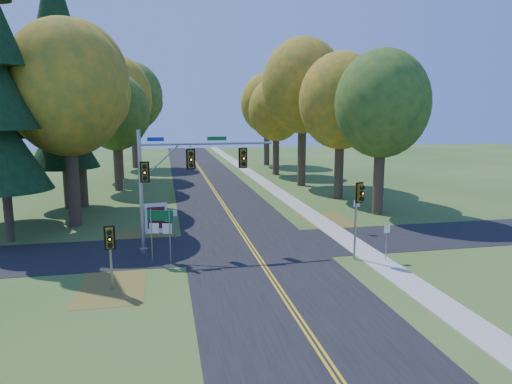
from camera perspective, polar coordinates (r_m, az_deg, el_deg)
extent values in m
plane|color=#2D4E1B|center=(25.76, 0.15, -8.02)|extent=(160.00, 160.00, 0.00)
cube|color=black|center=(25.76, 0.15, -8.00)|extent=(8.00, 160.00, 0.02)
cube|color=black|center=(27.63, -0.69, -6.75)|extent=(60.00, 6.00, 0.02)
cube|color=gold|center=(25.74, -0.07, -7.98)|extent=(0.10, 160.00, 0.01)
cube|color=gold|center=(25.78, 0.37, -7.95)|extent=(0.10, 160.00, 0.01)
cube|color=#9E998E|center=(27.62, 12.95, -6.97)|extent=(1.60, 160.00, 0.06)
cube|color=brown|center=(29.15, -14.18, -6.17)|extent=(4.00, 6.00, 0.00)
cube|color=brown|center=(33.18, 9.63, -4.04)|extent=(3.50, 8.00, 0.00)
cube|color=brown|center=(22.60, -17.55, -11.10)|extent=(3.00, 5.00, 0.00)
cylinder|color=#38281C|center=(34.20, -21.91, 1.54)|extent=(0.86, 0.86, 6.75)
ellipsoid|color=orange|center=(33.93, -22.60, 11.91)|extent=(8.00, 8.00, 9.20)
sphere|color=orange|center=(34.83, -19.51, 10.71)|extent=(4.80, 4.80, 4.80)
sphere|color=orange|center=(33.49, -25.37, 13.13)|extent=(4.40, 4.40, 4.40)
cylinder|color=#38281C|center=(36.93, 15.09, 1.96)|extent=(0.83, 0.83, 6.08)
ellipsoid|color=#5B7524|center=(36.61, 15.49, 10.61)|extent=(7.20, 7.20, 8.28)
sphere|color=#5B7524|center=(38.22, 16.65, 9.43)|extent=(4.32, 4.32, 4.32)
sphere|color=#5B7524|center=(35.43, 14.22, 11.86)|extent=(3.96, 3.96, 3.96)
cylinder|color=#38281C|center=(41.01, -21.07, 3.35)|extent=(0.89, 0.89, 7.42)
ellipsoid|color=orange|center=(40.87, -21.67, 12.75)|extent=(8.60, 8.60, 9.89)
sphere|color=orange|center=(41.85, -18.92, 11.65)|extent=(5.16, 5.16, 5.16)
sphere|color=orange|center=(40.37, -24.13, 13.86)|extent=(4.73, 4.73, 4.73)
cylinder|color=#38281C|center=(42.83, 10.33, 3.35)|extent=(0.84, 0.84, 6.30)
ellipsoid|color=orange|center=(42.58, 10.58, 11.14)|extent=(7.60, 7.60, 8.74)
sphere|color=orange|center=(44.20, 11.85, 10.06)|extent=(4.56, 4.56, 4.56)
sphere|color=orange|center=(41.41, 9.27, 12.27)|extent=(4.18, 4.18, 4.18)
cylinder|color=#38281C|center=(48.90, -16.90, 3.49)|extent=(0.81, 0.81, 5.62)
ellipsoid|color=#5B7524|center=(48.63, -17.21, 9.57)|extent=(6.80, 6.80, 7.82)
sphere|color=#5B7524|center=(49.54, -15.47, 8.87)|extent=(4.08, 4.08, 4.08)
sphere|color=#5B7524|center=(48.09, -18.76, 10.30)|extent=(3.74, 3.74, 3.74)
cylinder|color=#38281C|center=(50.01, 5.74, 5.16)|extent=(0.90, 0.90, 7.65)
ellipsoid|color=orange|center=(49.91, 5.88, 13.09)|extent=(8.80, 8.80, 10.12)
sphere|color=orange|center=(51.67, 7.33, 11.97)|extent=(5.28, 5.28, 5.28)
sphere|color=orange|center=(48.69, 4.43, 14.23)|extent=(4.84, 4.84, 4.84)
cylinder|color=#38281C|center=(57.52, -16.74, 5.08)|extent=(0.87, 0.87, 6.98)
ellipsoid|color=orange|center=(57.38, -17.06, 11.41)|extent=(8.20, 8.20, 9.43)
sphere|color=orange|center=(58.46, -15.28, 10.65)|extent=(4.92, 4.92, 4.92)
sphere|color=orange|center=(56.75, -18.66, 12.18)|extent=(4.51, 4.51, 4.51)
cylinder|color=#38281C|center=(58.75, 2.51, 5.03)|extent=(0.82, 0.82, 5.85)
ellipsoid|color=orange|center=(58.54, 2.55, 10.28)|extent=(7.00, 7.00, 8.05)
sphere|color=orange|center=(59.91, 3.62, 9.59)|extent=(4.20, 4.20, 4.20)
sphere|color=orange|center=(57.58, 1.53, 10.99)|extent=(3.85, 3.85, 3.85)
cylinder|color=#38281C|center=(68.27, -14.93, 5.96)|extent=(0.88, 0.88, 7.20)
ellipsoid|color=#5B7524|center=(68.17, -15.18, 11.45)|extent=(8.40, 8.40, 9.66)
sphere|color=#5B7524|center=(69.32, -13.67, 10.78)|extent=(5.04, 5.04, 5.04)
sphere|color=#5B7524|center=(67.46, -16.53, 12.12)|extent=(4.62, 4.62, 4.62)
cylinder|color=#38281C|center=(69.39, 1.34, 6.07)|extent=(0.85, 0.85, 6.53)
ellipsoid|color=orange|center=(69.24, 1.36, 11.02)|extent=(7.80, 7.80, 8.97)
sphere|color=orange|center=(70.73, 2.40, 10.36)|extent=(4.68, 4.68, 4.68)
sphere|color=orange|center=(68.21, 0.37, 11.69)|extent=(4.29, 4.29, 4.29)
cylinder|color=#38281C|center=(32.12, -28.55, -2.64)|extent=(0.50, 0.50, 3.24)
cone|color=black|center=(31.57, -29.18, 4.83)|extent=(5.60, 5.60, 5.17)
cylinder|color=#38281C|center=(37.29, -28.52, -1.33)|extent=(0.50, 0.50, 2.88)
cone|color=black|center=(36.82, -29.00, 4.39)|extent=(5.60, 5.60, 4.59)
cylinder|color=#38281C|center=(41.29, -22.58, 0.49)|extent=(0.50, 0.50, 3.42)
cone|color=black|center=(40.85, -23.00, 6.64)|extent=(5.60, 5.60, 5.45)
cone|color=black|center=(40.87, -23.37, 12.09)|extent=(4.57, 4.57, 5.45)
cone|color=black|center=(41.25, -23.76, 17.49)|extent=(3.55, 3.55, 5.45)
cylinder|color=#94989C|center=(26.20, -14.17, -0.14)|extent=(0.22, 0.22, 7.00)
cylinder|color=#94989C|center=(26.97, -13.87, -7.16)|extent=(0.44, 0.44, 0.30)
cylinder|color=#94989C|center=(26.03, -6.11, 6.03)|extent=(7.50, 0.29, 0.14)
cylinder|color=#94989C|center=(25.95, -11.90, 3.65)|extent=(2.26, 0.14, 2.07)
cylinder|color=#94989C|center=(25.95, -8.20, 5.58)|extent=(0.04, 0.04, 0.36)
cube|color=#72590C|center=(26.01, -8.16, 4.09)|extent=(0.35, 0.31, 1.00)
cube|color=black|center=(26.01, -8.16, 4.09)|extent=(0.52, 0.04, 1.18)
sphere|color=orange|center=(25.78, -8.12, 4.04)|extent=(0.18, 0.18, 0.18)
cylinder|color=black|center=(25.75, -8.14, 4.75)|extent=(0.24, 0.16, 0.24)
cylinder|color=black|center=(25.78, -8.12, 4.04)|extent=(0.24, 0.16, 0.24)
cylinder|color=black|center=(25.82, -8.10, 3.33)|extent=(0.24, 0.16, 0.24)
cylinder|color=#94989C|center=(26.35, -1.65, 5.74)|extent=(0.04, 0.04, 0.36)
cube|color=#72590C|center=(26.41, -1.65, 4.27)|extent=(0.35, 0.31, 1.00)
cube|color=black|center=(26.41, -1.65, 4.27)|extent=(0.52, 0.04, 1.18)
sphere|color=orange|center=(26.19, -1.55, 4.22)|extent=(0.18, 0.18, 0.18)
cylinder|color=black|center=(26.16, -1.55, 4.92)|extent=(0.24, 0.16, 0.24)
cylinder|color=black|center=(26.19, -1.55, 4.22)|extent=(0.24, 0.16, 0.24)
cylinder|color=black|center=(26.22, -1.55, 3.53)|extent=(0.24, 0.16, 0.24)
cube|color=#72590C|center=(25.86, -13.74, 2.44)|extent=(0.35, 0.31, 1.00)
cube|color=black|center=(25.86, -13.74, 2.44)|extent=(0.52, 0.04, 1.18)
sphere|color=orange|center=(25.64, -13.75, 2.38)|extent=(0.18, 0.18, 0.18)
cylinder|color=black|center=(25.60, -13.78, 3.09)|extent=(0.24, 0.16, 0.24)
cylinder|color=black|center=(25.64, -13.75, 2.38)|extent=(0.24, 0.16, 0.24)
cylinder|color=black|center=(25.68, -13.72, 1.67)|extent=(0.24, 0.16, 0.24)
cube|color=navy|center=(25.85, -12.45, 6.45)|extent=(0.90, 0.06, 0.22)
cube|color=#0C5926|center=(26.08, -4.92, 6.68)|extent=(1.10, 0.06, 0.22)
cylinder|color=#909498|center=(25.27, 12.34, -3.65)|extent=(0.11, 0.11, 4.21)
cube|color=#72590C|center=(24.79, 12.79, -0.08)|extent=(0.39, 0.37, 0.96)
cube|color=black|center=(24.79, 12.79, -0.08)|extent=(0.49, 0.17, 1.13)
sphere|color=orange|center=(24.62, 13.13, -0.16)|extent=(0.17, 0.17, 0.17)
cylinder|color=black|center=(24.57, 13.16, 0.54)|extent=(0.26, 0.21, 0.23)
cylinder|color=black|center=(24.62, 13.13, -0.16)|extent=(0.26, 0.21, 0.23)
cylinder|color=black|center=(24.68, 13.10, -0.86)|extent=(0.26, 0.21, 0.23)
cylinder|color=gray|center=(21.70, -17.69, -7.90)|extent=(0.11, 0.11, 2.94)
cube|color=#72590C|center=(21.23, -17.83, -5.46)|extent=(0.34, 0.31, 0.92)
cube|color=black|center=(21.23, -17.83, -5.46)|extent=(0.48, 0.08, 1.08)
sphere|color=orange|center=(21.02, -17.82, -5.61)|extent=(0.17, 0.17, 0.17)
cylinder|color=black|center=(20.95, -17.87, -4.84)|extent=(0.24, 0.17, 0.22)
cylinder|color=black|center=(21.02, -17.82, -5.61)|extent=(0.24, 0.17, 0.22)
cylinder|color=black|center=(21.10, -17.78, -6.38)|extent=(0.24, 0.17, 0.22)
cylinder|color=gray|center=(24.74, -12.92, -5.44)|extent=(0.06, 0.06, 2.97)
cylinder|color=gray|center=(24.45, -10.71, -5.55)|extent=(0.06, 0.06, 2.97)
cube|color=#0B4E23|center=(24.34, -11.89, -2.89)|extent=(1.34, 0.44, 0.55)
cube|color=silver|center=(24.34, -11.89, -2.89)|extent=(1.14, 0.35, 0.08)
cube|color=silver|center=(24.61, -12.61, -4.44)|extent=(0.49, 0.18, 0.55)
cube|color=black|center=(24.53, -12.64, -3.70)|extent=(0.48, 0.15, 0.10)
cube|color=silver|center=(24.40, -11.06, -4.51)|extent=(0.49, 0.18, 0.55)
cube|color=black|center=(24.32, -11.08, -3.76)|extent=(0.48, 0.15, 0.10)
cube|color=white|center=(31.03, -12.37, -3.22)|extent=(1.46, 0.32, 2.01)
cube|color=maroon|center=(30.91, -12.36, -3.16)|extent=(1.11, 0.11, 1.45)
cube|color=white|center=(31.20, -13.34, -4.77)|extent=(0.10, 0.10, 0.33)
cube|color=white|center=(31.27, -11.29, -4.66)|extent=(0.10, 0.10, 0.33)
cylinder|color=gray|center=(31.13, 12.41, -2.91)|extent=(0.05, 0.05, 2.29)
cube|color=silver|center=(30.94, 12.48, -1.41)|extent=(0.44, 0.08, 0.47)
cylinder|color=gray|center=(25.75, 15.97, -6.06)|extent=(0.05, 0.05, 2.04)
cube|color=white|center=(25.55, 16.07, -4.47)|extent=(0.38, 0.12, 0.42)
cylinder|color=gray|center=(29.40, -10.15, -3.94)|extent=(0.04, 0.04, 1.94)
cube|color=silver|center=(29.22, -10.20, -2.60)|extent=(0.37, 0.11, 0.40)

